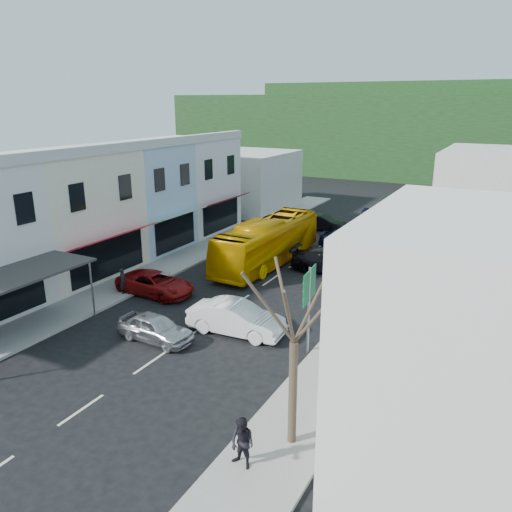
{
  "coord_description": "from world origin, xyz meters",
  "views": [
    {
      "loc": [
        13.36,
        -19.18,
        11.09
      ],
      "look_at": [
        0.0,
        6.0,
        2.2
      ],
      "focal_mm": 35.0,
      "sensor_mm": 36.0,
      "label": 1
    }
  ],
  "objects_px": {
    "car_silver": "(155,327)",
    "car_red": "(155,283)",
    "traffic_signal": "(435,196)",
    "bus": "(268,243)",
    "pedestrian_right": "(242,443)",
    "pedestrian_left": "(123,279)",
    "direction_sign": "(309,311)",
    "street_tree": "(294,342)",
    "car_white": "(236,320)"
  },
  "relations": [
    {
      "from": "bus",
      "to": "pedestrian_right",
      "type": "xyz_separation_m",
      "value": [
        8.66,
        -18.97,
        -0.55
      ]
    },
    {
      "from": "street_tree",
      "to": "pedestrian_right",
      "type": "bearing_deg",
      "value": -114.65
    },
    {
      "from": "direction_sign",
      "to": "pedestrian_left",
      "type": "bearing_deg",
      "value": 167.07
    },
    {
      "from": "pedestrian_left",
      "to": "pedestrian_right",
      "type": "bearing_deg",
      "value": -145.48
    },
    {
      "from": "bus",
      "to": "pedestrian_right",
      "type": "relative_size",
      "value": 6.82
    },
    {
      "from": "pedestrian_left",
      "to": "traffic_signal",
      "type": "xyz_separation_m",
      "value": [
        13.18,
        27.33,
        1.69
      ]
    },
    {
      "from": "car_red",
      "to": "pedestrian_left",
      "type": "distance_m",
      "value": 1.91
    },
    {
      "from": "car_silver",
      "to": "traffic_signal",
      "type": "distance_m",
      "value": 32.12
    },
    {
      "from": "bus",
      "to": "direction_sign",
      "type": "bearing_deg",
      "value": -54.3
    },
    {
      "from": "bus",
      "to": "pedestrian_right",
      "type": "height_order",
      "value": "bus"
    },
    {
      "from": "bus",
      "to": "car_silver",
      "type": "height_order",
      "value": "bus"
    },
    {
      "from": "street_tree",
      "to": "car_white",
      "type": "bearing_deg",
      "value": 132.39
    },
    {
      "from": "car_red",
      "to": "pedestrian_right",
      "type": "distance_m",
      "value": 15.94
    },
    {
      "from": "car_silver",
      "to": "car_red",
      "type": "height_order",
      "value": "same"
    },
    {
      "from": "bus",
      "to": "car_silver",
      "type": "xyz_separation_m",
      "value": [
        0.59,
        -13.2,
        -0.85
      ]
    },
    {
      "from": "car_red",
      "to": "pedestrian_left",
      "type": "xyz_separation_m",
      "value": [
        -1.58,
        -1.02,
        0.3
      ]
    },
    {
      "from": "bus",
      "to": "car_white",
      "type": "relative_size",
      "value": 2.64
    },
    {
      "from": "car_white",
      "to": "car_red",
      "type": "distance_m",
      "value": 7.27
    },
    {
      "from": "car_silver",
      "to": "car_white",
      "type": "bearing_deg",
      "value": -47.8
    },
    {
      "from": "car_silver",
      "to": "car_red",
      "type": "bearing_deg",
      "value": 41.42
    },
    {
      "from": "car_silver",
      "to": "street_tree",
      "type": "distance_m",
      "value": 10.23
    },
    {
      "from": "pedestrian_right",
      "to": "direction_sign",
      "type": "bearing_deg",
      "value": 107.25
    },
    {
      "from": "bus",
      "to": "direction_sign",
      "type": "relative_size",
      "value": 2.79
    },
    {
      "from": "car_red",
      "to": "traffic_signal",
      "type": "distance_m",
      "value": 28.82
    },
    {
      "from": "street_tree",
      "to": "traffic_signal",
      "type": "distance_m",
      "value": 35.06
    },
    {
      "from": "bus",
      "to": "traffic_signal",
      "type": "bearing_deg",
      "value": 66.15
    },
    {
      "from": "pedestrian_right",
      "to": "traffic_signal",
      "type": "xyz_separation_m",
      "value": [
        -0.33,
        36.88,
        1.69
      ]
    },
    {
      "from": "pedestrian_left",
      "to": "street_tree",
      "type": "height_order",
      "value": "street_tree"
    },
    {
      "from": "car_red",
      "to": "car_white",
      "type": "bearing_deg",
      "value": -107.09
    },
    {
      "from": "bus",
      "to": "car_red",
      "type": "height_order",
      "value": "bus"
    },
    {
      "from": "car_silver",
      "to": "pedestrian_right",
      "type": "xyz_separation_m",
      "value": [
        8.07,
        -5.77,
        0.3
      ]
    },
    {
      "from": "pedestrian_right",
      "to": "car_white",
      "type": "bearing_deg",
      "value": 130.57
    },
    {
      "from": "pedestrian_right",
      "to": "car_silver",
      "type": "bearing_deg",
      "value": 153.76
    },
    {
      "from": "car_white",
      "to": "bus",
      "type": "bearing_deg",
      "value": 15.28
    },
    {
      "from": "car_silver",
      "to": "traffic_signal",
      "type": "height_order",
      "value": "traffic_signal"
    },
    {
      "from": "car_white",
      "to": "car_red",
      "type": "xyz_separation_m",
      "value": [
        -6.9,
        2.29,
        0.0
      ]
    },
    {
      "from": "car_red",
      "to": "pedestrian_left",
      "type": "relative_size",
      "value": 2.71
    },
    {
      "from": "pedestrian_left",
      "to": "direction_sign",
      "type": "bearing_deg",
      "value": -117.22
    },
    {
      "from": "car_silver",
      "to": "car_red",
      "type": "relative_size",
      "value": 0.96
    },
    {
      "from": "car_silver",
      "to": "pedestrian_right",
      "type": "height_order",
      "value": "pedestrian_right"
    },
    {
      "from": "pedestrian_left",
      "to": "direction_sign",
      "type": "xyz_separation_m",
      "value": [
        12.4,
        -1.52,
        1.08
      ]
    },
    {
      "from": "car_white",
      "to": "street_tree",
      "type": "relative_size",
      "value": 0.57
    },
    {
      "from": "car_silver",
      "to": "pedestrian_left",
      "type": "distance_m",
      "value": 6.63
    },
    {
      "from": "car_silver",
      "to": "direction_sign",
      "type": "height_order",
      "value": "direction_sign"
    },
    {
      "from": "bus",
      "to": "pedestrian_left",
      "type": "bearing_deg",
      "value": -116.12
    },
    {
      "from": "car_red",
      "to": "direction_sign",
      "type": "distance_m",
      "value": 11.19
    },
    {
      "from": "car_silver",
      "to": "car_white",
      "type": "height_order",
      "value": "same"
    },
    {
      "from": "pedestrian_right",
      "to": "street_tree",
      "type": "xyz_separation_m",
      "value": [
        0.85,
        1.85,
        2.83
      ]
    },
    {
      "from": "car_silver",
      "to": "car_red",
      "type": "xyz_separation_m",
      "value": [
        -3.86,
        4.8,
        0.0
      ]
    },
    {
      "from": "car_white",
      "to": "pedestrian_right",
      "type": "height_order",
      "value": "pedestrian_right"
    }
  ]
}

